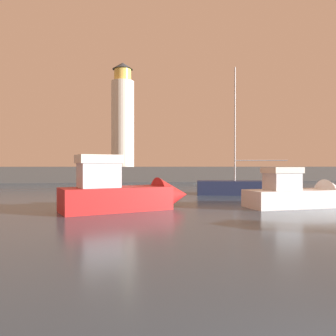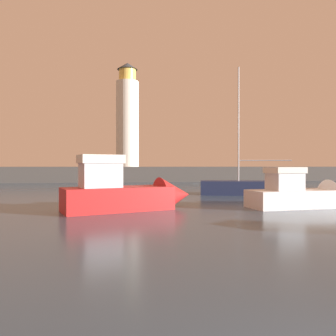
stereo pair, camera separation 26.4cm
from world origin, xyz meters
name	(u,v)px [view 2 (the right image)]	position (x,y,z in m)	size (l,w,h in m)	color
ground_plane	(151,196)	(0.00, 25.97, 0.00)	(220.00, 220.00, 0.00)	#384C60
breakwater	(136,174)	(0.00, 51.94, 1.20)	(87.92, 5.80, 2.39)	#423F3D
lighthouse	(127,118)	(-1.31, 51.94, 10.32)	(3.63, 3.63, 16.73)	silver
motorboat_2	(311,195)	(8.97, 16.91, 0.73)	(7.49, 3.02, 2.95)	white
motorboat_3	(133,193)	(-1.94, 17.19, 0.96)	(8.00, 4.57, 3.49)	#B21E1E
sailboat_moored	(248,187)	(8.47, 25.70, 0.64)	(8.54, 4.10, 11.20)	#1E284C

